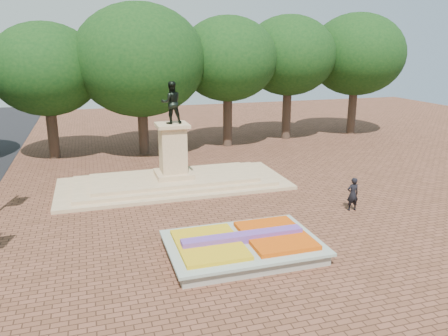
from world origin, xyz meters
TOP-DOWN VIEW (x-y plane):
  - ground at (0.00, 0.00)m, footprint 90.00×90.00m
  - flower_bed at (1.03, -2.00)m, footprint 6.30×4.30m
  - monument at (0.00, 8.00)m, footprint 14.00×6.00m
  - tree_row_back at (2.33, 18.00)m, footprint 44.80×8.80m
  - pedestrian at (8.18, 1.01)m, footprint 0.68×0.46m

SIDE VIEW (x-z plane):
  - ground at x=0.00m, z-range 0.00..0.00m
  - flower_bed at x=1.03m, z-range -0.08..0.83m
  - monument at x=0.00m, z-range -2.32..4.09m
  - pedestrian at x=8.18m, z-range 0.00..1.81m
  - tree_row_back at x=2.33m, z-range 1.46..11.89m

